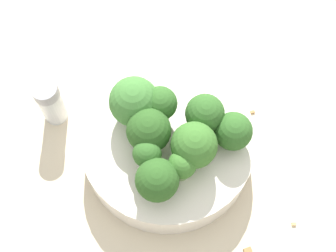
{
  "coord_description": "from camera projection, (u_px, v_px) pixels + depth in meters",
  "views": [
    {
      "loc": [
        0.21,
        -0.07,
        0.56
      ],
      "look_at": [
        0.0,
        0.0,
        0.08
      ],
      "focal_mm": 50.0,
      "sensor_mm": 36.0,
      "label": 1
    }
  ],
  "objects": [
    {
      "name": "pepper_shaker",
      "position": [
        51.0,
        102.0,
        0.59
      ],
      "size": [
        0.03,
        0.03,
        0.07
      ],
      "color": "silver",
      "rests_on": "ground_plane"
    },
    {
      "name": "almond_crumb_2",
      "position": [
        294.0,
        224.0,
        0.56
      ],
      "size": [
        0.01,
        0.01,
        0.01
      ],
      "primitive_type": "cube",
      "rotation": [
        0.0,
        0.0,
        4.36
      ],
      "color": "tan",
      "rests_on": "ground_plane"
    },
    {
      "name": "broccoli_floret_3",
      "position": [
        147.0,
        154.0,
        0.51
      ],
      "size": [
        0.03,
        0.03,
        0.05
      ],
      "color": "#8EB770",
      "rests_on": "bowl"
    },
    {
      "name": "broccoli_floret_1",
      "position": [
        148.0,
        128.0,
        0.52
      ],
      "size": [
        0.05,
        0.05,
        0.06
      ],
      "color": "#8EB770",
      "rests_on": "bowl"
    },
    {
      "name": "broccoli_floret_7",
      "position": [
        233.0,
        131.0,
        0.53
      ],
      "size": [
        0.04,
        0.04,
        0.05
      ],
      "color": "#8EB770",
      "rests_on": "bowl"
    },
    {
      "name": "almond_crumb_1",
      "position": [
        253.0,
        112.0,
        0.62
      ],
      "size": [
        0.0,
        0.01,
        0.01
      ],
      "primitive_type": "cube",
      "rotation": [
        0.0,
        0.0,
        4.68
      ],
      "color": "olive",
      "rests_on": "ground_plane"
    },
    {
      "name": "almond_crumb_3",
      "position": [
        248.0,
        250.0,
        0.55
      ],
      "size": [
        0.01,
        0.01,
        0.01
      ],
      "primitive_type": "cube",
      "rotation": [
        0.0,
        0.0,
        4.73
      ],
      "color": "olive",
      "rests_on": "ground_plane"
    },
    {
      "name": "broccoli_floret_0",
      "position": [
        179.0,
        167.0,
        0.51
      ],
      "size": [
        0.03,
        0.03,
        0.05
      ],
      "color": "#7A9E5B",
      "rests_on": "bowl"
    },
    {
      "name": "broccoli_floret_2",
      "position": [
        194.0,
        145.0,
        0.51
      ],
      "size": [
        0.05,
        0.05,
        0.06
      ],
      "color": "#8EB770",
      "rests_on": "bowl"
    },
    {
      "name": "broccoli_floret_5",
      "position": [
        157.0,
        180.0,
        0.5
      ],
      "size": [
        0.05,
        0.05,
        0.06
      ],
      "color": "#84AD66",
      "rests_on": "bowl"
    },
    {
      "name": "almond_crumb_4",
      "position": [
        209.0,
        76.0,
        0.65
      ],
      "size": [
        0.01,
        0.01,
        0.01
      ],
      "primitive_type": "cube",
      "rotation": [
        0.0,
        0.0,
        4.94
      ],
      "color": "olive",
      "rests_on": "ground_plane"
    },
    {
      "name": "broccoli_floret_4",
      "position": [
        206.0,
        118.0,
        0.53
      ],
      "size": [
        0.05,
        0.05,
        0.06
      ],
      "color": "#7A9E5B",
      "rests_on": "bowl"
    },
    {
      "name": "ground_plane",
      "position": [
        168.0,
        153.0,
        0.6
      ],
      "size": [
        3.0,
        3.0,
        0.0
      ],
      "primitive_type": "plane",
      "color": "beige"
    },
    {
      "name": "broccoli_floret_6",
      "position": [
        162.0,
        104.0,
        0.54
      ],
      "size": [
        0.04,
        0.04,
        0.06
      ],
      "color": "#7A9E5B",
      "rests_on": "bowl"
    },
    {
      "name": "bowl",
      "position": [
        168.0,
        145.0,
        0.58
      ],
      "size": [
        0.21,
        0.21,
        0.05
      ],
      "primitive_type": "cylinder",
      "color": "silver",
      "rests_on": "ground_plane"
    },
    {
      "name": "broccoli_floret_8",
      "position": [
        134.0,
        102.0,
        0.54
      ],
      "size": [
        0.06,
        0.06,
        0.06
      ],
      "color": "#84AD66",
      "rests_on": "bowl"
    }
  ]
}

